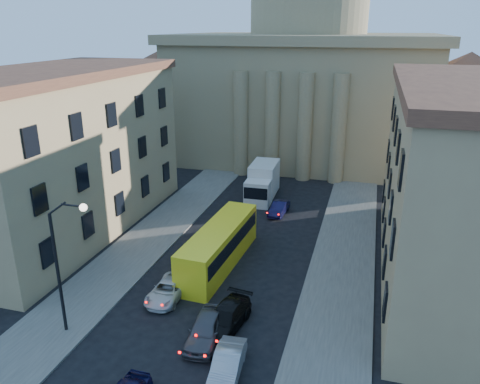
% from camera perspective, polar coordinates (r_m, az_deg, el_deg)
% --- Properties ---
extents(sidewalk_left, '(5.00, 60.00, 0.15)m').
position_cam_1_polar(sidewalk_left, '(40.03, -13.27, -7.68)').
color(sidewalk_left, '#504E49').
rests_on(sidewalk_left, ground).
extents(sidewalk_right, '(5.00, 60.00, 0.15)m').
position_cam_1_polar(sidewalk_right, '(35.66, 11.95, -11.19)').
color(sidewalk_right, '#504E49').
rests_on(sidewalk_right, ground).
extents(church, '(68.02, 28.76, 36.60)m').
position_cam_1_polar(church, '(69.18, 8.02, 14.30)').
color(church, '#857352').
rests_on(church, ground).
extents(building_left, '(11.60, 26.60, 14.70)m').
position_cam_1_polar(building_left, '(45.12, -21.09, 4.64)').
color(building_left, tan).
rests_on(building_left, ground).
extents(building_right, '(11.60, 26.60, 14.70)m').
position_cam_1_polar(building_right, '(37.06, 26.46, 0.79)').
color(building_right, tan).
rests_on(building_right, ground).
extents(street_lamp, '(2.62, 0.44, 8.83)m').
position_cam_1_polar(street_lamp, '(29.56, -20.74, -7.42)').
color(street_lamp, black).
rests_on(street_lamp, ground).
extents(car_right_near, '(1.82, 4.32, 1.39)m').
position_cam_1_polar(car_right_near, '(27.13, -1.55, -20.26)').
color(car_right_near, '#94969B').
rests_on(car_right_near, ground).
extents(car_left_mid, '(2.09, 4.51, 1.25)m').
position_cam_1_polar(car_left_mid, '(33.81, -8.76, -11.72)').
color(car_left_mid, silver).
rests_on(car_left_mid, ground).
extents(car_right_mid, '(2.71, 5.31, 1.48)m').
position_cam_1_polar(car_right_mid, '(30.42, -1.82, -15.15)').
color(car_right_mid, black).
rests_on(car_right_mid, ground).
extents(car_right_far, '(2.20, 4.73, 1.57)m').
position_cam_1_polar(car_right_far, '(29.51, -4.21, -16.33)').
color(car_right_far, '#454449').
rests_on(car_right_far, ground).
extents(car_right_distant, '(1.66, 3.94, 1.26)m').
position_cam_1_polar(car_right_distant, '(47.49, 4.78, -2.00)').
color(car_right_distant, black).
rests_on(car_right_distant, ground).
extents(city_bus, '(3.26, 11.50, 3.20)m').
position_cam_1_polar(city_bus, '(37.29, -2.54, -6.42)').
color(city_bus, yellow).
rests_on(city_bus, ground).
extents(box_truck, '(2.87, 6.91, 3.75)m').
position_cam_1_polar(box_truck, '(51.47, 2.74, 1.14)').
color(box_truck, silver).
rests_on(box_truck, ground).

